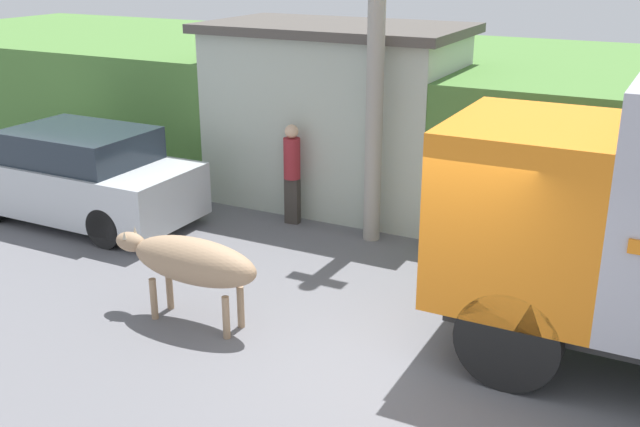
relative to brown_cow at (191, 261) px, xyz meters
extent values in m
plane|color=slate|center=(2.80, 0.23, -0.84)|extent=(60.00, 60.00, 0.00)
cube|color=#4C7A38|center=(2.80, 7.52, 0.43)|extent=(32.00, 6.96, 2.55)
cube|color=#B2BCAD|center=(-0.60, 5.23, 0.71)|extent=(4.31, 2.40, 3.10)
cube|color=#4C4742|center=(-0.60, 5.23, 2.34)|extent=(4.61, 2.70, 0.16)
cube|color=orange|center=(3.80, 1.32, 0.91)|extent=(1.84, 2.20, 2.00)
cube|color=#232D38|center=(2.86, 1.32, 1.27)|extent=(0.04, 1.87, 0.70)
cylinder|color=black|center=(3.89, 0.46, -0.27)|extent=(1.15, 0.48, 1.15)
ellipsoid|color=#9E7F60|center=(0.04, 0.00, 0.01)|extent=(1.80, 0.59, 0.59)
ellipsoid|color=#9E7F60|center=(-0.96, 0.00, 0.09)|extent=(0.44, 0.26, 0.26)
cone|color=#B7AD93|center=(-0.96, -0.10, 0.21)|extent=(0.06, 0.06, 0.11)
cone|color=#B7AD93|center=(-0.96, 0.10, 0.21)|extent=(0.06, 0.06, 0.11)
cylinder|color=#9E7F60|center=(-0.51, -0.16, -0.56)|extent=(0.09, 0.09, 0.56)
cylinder|color=#9E7F60|center=(-0.51, 0.16, -0.56)|extent=(0.09, 0.09, 0.56)
cylinder|color=#9E7F60|center=(0.60, -0.16, -0.56)|extent=(0.09, 0.09, 0.56)
cylinder|color=#9E7F60|center=(0.60, 0.16, -0.56)|extent=(0.09, 0.09, 0.56)
cube|color=silver|center=(-4.08, 2.24, -0.21)|extent=(4.24, 1.84, 0.89)
cube|color=#232D38|center=(-3.97, 2.24, 0.51)|extent=(2.33, 1.70, 0.55)
cylinder|color=black|center=(-2.76, 1.46, -0.51)|extent=(0.66, 0.30, 0.66)
cube|color=#38332D|center=(-0.68, 3.76, -0.44)|extent=(0.26, 0.18, 0.81)
cylinder|color=maroon|center=(-0.68, 3.76, 0.32)|extent=(0.31, 0.31, 0.70)
sphere|color=#DBB28E|center=(-0.68, 3.76, 0.79)|extent=(0.23, 0.23, 0.23)
cylinder|color=#9E998E|center=(0.83, 3.70, 2.04)|extent=(0.27, 0.27, 5.77)
camera|label=1|loc=(5.36, -6.85, 3.69)|focal=42.00mm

